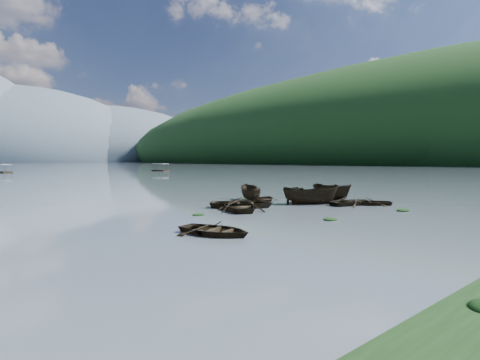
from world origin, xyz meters
TOP-DOWN VIEW (x-y plane):
  - ground_plane at (0.00, 0.00)m, footprint 2400.00×2400.00m
  - right_hill_far at (460.00, 220.00)m, footprint 520.00×1200.00m
  - haze_mtn_c at (140.00, 900.00)m, footprint 520.00×520.00m
  - haze_mtn_d at (320.00, 900.00)m, footprint 520.00×520.00m
  - rowboat_0 at (-11.23, 0.65)m, footprint 4.04×4.79m
  - rowboat_1 at (-4.15, 7.17)m, footprint 5.27×5.85m
  - rowboat_2 at (3.20, 6.11)m, footprint 5.14×4.42m
  - rowboat_3 at (6.67, 2.66)m, footprint 4.67×4.75m
  - rowboat_4 at (5.51, 3.51)m, footprint 4.65×3.58m
  - rowboat_5 at (8.36, 7.67)m, footprint 2.09×4.79m
  - rowboat_6 at (-3.09, 8.09)m, footprint 6.23×6.17m
  - rowboat_7 at (1.49, 10.41)m, footprint 4.72×4.64m
  - rowboat_8 at (0.85, 11.52)m, footprint 3.81×4.66m
  - weed_clump_0 at (-2.71, -0.35)m, footprint 1.00×0.82m
  - weed_clump_1 at (-4.80, 5.91)m, footprint 0.96×0.76m
  - weed_clump_2 at (5.07, -1.30)m, footprint 1.11×0.89m
  - weed_clump_3 at (8.55, 5.26)m, footprint 0.83×0.70m
  - weed_clump_4 at (7.78, 3.40)m, footprint 1.05×0.83m
  - weed_clump_5 at (-8.05, 6.94)m, footprint 0.92×0.75m
  - weed_clump_6 at (-3.19, 11.61)m, footprint 0.85×0.71m
  - weed_clump_7 at (10.85, 14.40)m, footprint 1.19×0.95m
  - pontoon_centre at (-4.34, 119.70)m, footprint 3.46×6.56m
  - pontoon_right at (40.87, 104.89)m, footprint 4.14×6.95m

SIDE VIEW (x-z plane):
  - ground_plane at x=0.00m, z-range 0.00..0.00m
  - right_hill_far at x=460.00m, z-range -95.00..95.00m
  - haze_mtn_c at x=140.00m, z-range -130.00..130.00m
  - haze_mtn_d at x=320.00m, z-range -110.00..110.00m
  - rowboat_0 at x=-11.23m, z-range -0.42..0.42m
  - rowboat_1 at x=-4.15m, z-range -0.50..0.50m
  - rowboat_2 at x=3.20m, z-range -0.96..0.96m
  - rowboat_3 at x=6.67m, z-range -0.40..0.40m
  - rowboat_4 at x=5.51m, z-range -0.45..0.45m
  - rowboat_5 at x=8.36m, z-range -0.90..0.90m
  - rowboat_6 at x=-3.09m, z-range -0.53..0.53m
  - rowboat_7 at x=1.49m, z-range -0.40..0.40m
  - rowboat_8 at x=0.85m, z-range -0.86..0.86m
  - weed_clump_0 at x=-2.71m, z-range -0.11..0.11m
  - weed_clump_1 at x=-4.80m, z-range -0.11..0.11m
  - weed_clump_2 at x=5.07m, z-range -0.12..0.12m
  - weed_clump_3 at x=8.55m, z-range -0.09..0.09m
  - weed_clump_4 at x=7.78m, z-range -0.11..0.11m
  - weed_clump_5 at x=-8.05m, z-range -0.10..0.10m
  - weed_clump_6 at x=-3.19m, z-range -0.09..0.09m
  - weed_clump_7 at x=10.85m, z-range -0.13..0.13m
  - pontoon_centre at x=-4.34m, z-range -1.20..1.20m
  - pontoon_right at x=40.87m, z-range -1.25..1.25m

